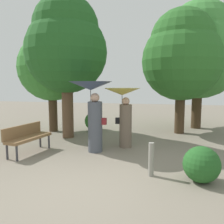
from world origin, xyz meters
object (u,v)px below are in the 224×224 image
at_px(tree_near_left, 52,62).
at_px(tree_near_right, 199,50).
at_px(person_right, 124,106).
at_px(person_left, 93,102).
at_px(path_marker_post, 151,159).
at_px(park_bench, 27,136).
at_px(tree_mid_left, 66,45).
at_px(tree_mid_right, 182,55).

xyz_separation_m(tree_near_left, tree_near_right, (6.10, 2.18, 0.62)).
bearing_deg(person_right, tree_near_right, -35.48).
relative_size(person_left, path_marker_post, 2.80).
relative_size(park_bench, tree_mid_left, 0.30).
relative_size(park_bench, path_marker_post, 2.07).
xyz_separation_m(person_right, tree_near_left, (-3.41, 1.80, 1.62)).
bearing_deg(tree_mid_right, park_bench, -138.76).
distance_m(person_left, path_marker_post, 2.61).
height_order(tree_mid_left, tree_mid_right, tree_mid_left).
distance_m(tree_near_right, tree_mid_left, 5.89).
bearing_deg(tree_near_left, tree_mid_right, 8.98).
bearing_deg(tree_near_right, tree_mid_right, -121.30).
relative_size(person_left, tree_mid_right, 0.42).
bearing_deg(park_bench, tree_mid_right, -39.86).
height_order(tree_near_right, tree_mid_right, tree_near_right).
height_order(tree_near_left, tree_mid_right, tree_mid_right).
bearing_deg(person_left, tree_mid_right, -40.13).
distance_m(park_bench, tree_near_left, 4.03).
height_order(park_bench, path_marker_post, park_bench).
relative_size(tree_near_left, tree_near_right, 0.80).
distance_m(tree_near_right, tree_mid_right, 1.61).
xyz_separation_m(tree_near_left, path_marker_post, (4.43, -4.01, -2.57)).
distance_m(person_right, tree_mid_right, 3.74).
bearing_deg(tree_near_left, park_bench, -75.90).
xyz_separation_m(person_right, tree_mid_left, (-2.31, 0.86, 2.12)).
bearing_deg(person_left, person_right, -50.08).
bearing_deg(park_bench, person_left, -62.52).
height_order(person_left, park_bench, person_left).
relative_size(tree_near_right, path_marker_post, 7.58).
bearing_deg(park_bench, tree_mid_left, 0.52).
xyz_separation_m(person_left, tree_near_left, (-2.60, 2.50, 1.46)).
height_order(person_right, tree_mid_right, tree_mid_right).
bearing_deg(person_right, person_left, 129.92).
height_order(person_right, park_bench, person_right).
bearing_deg(person_right, path_marker_post, -156.53).
relative_size(person_right, park_bench, 1.22).
xyz_separation_m(person_right, path_marker_post, (1.02, -2.21, -0.96)).
relative_size(park_bench, tree_mid_right, 0.31).
bearing_deg(person_left, tree_mid_left, 42.49).
height_order(tree_mid_left, path_marker_post, tree_mid_left).
xyz_separation_m(person_right, tree_mid_right, (1.88, 2.63, 1.88)).
height_order(tree_near_left, tree_mid_left, tree_mid_left).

